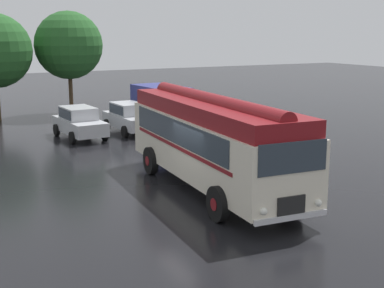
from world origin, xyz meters
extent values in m
plane|color=black|center=(0.00, 0.00, 0.00)|extent=(120.00, 120.00, 0.00)
cube|color=silver|center=(0.77, 0.66, 1.60)|extent=(3.21, 10.15, 2.10)
cube|color=maroon|center=(0.77, 0.66, 2.93)|extent=(3.00, 9.94, 0.56)
cylinder|color=maroon|center=(0.77, 0.66, 3.19)|extent=(1.28, 9.52, 0.60)
cube|color=#2D3842|center=(2.06, 0.87, 2.17)|extent=(0.61, 7.98, 0.84)
cube|color=#2D3842|center=(-0.47, 1.05, 2.17)|extent=(0.61, 7.98, 0.84)
cube|color=maroon|center=(2.05, 0.77, 1.63)|extent=(0.62, 8.18, 0.12)
cube|color=maroon|center=(-0.47, 0.95, 1.63)|extent=(0.62, 8.18, 0.12)
cube|color=#2D3842|center=(0.41, -4.34, 2.27)|extent=(2.20, 0.19, 0.88)
cube|color=black|center=(0.41, -4.34, 0.90)|extent=(0.90, 0.12, 0.56)
cube|color=silver|center=(0.41, -4.36, 0.57)|extent=(2.38, 0.27, 0.16)
sphere|color=white|center=(1.31, -4.42, 0.87)|extent=(0.22, 0.22, 0.22)
sphere|color=white|center=(-0.49, -4.29, 0.87)|extent=(0.22, 0.22, 0.22)
cylinder|color=black|center=(1.85, -2.52, 0.55)|extent=(0.36, 1.12, 1.10)
cylinder|color=maroon|center=(1.85, -2.52, 0.55)|extent=(0.35, 0.41, 0.39)
cylinder|color=black|center=(-0.75, -2.33, 0.55)|extent=(0.36, 1.12, 1.10)
cylinder|color=maroon|center=(-0.75, -2.33, 0.55)|extent=(0.35, 0.41, 0.39)
cylinder|color=black|center=(2.28, 3.46, 0.55)|extent=(0.36, 1.12, 1.10)
cylinder|color=maroon|center=(2.28, 3.46, 0.55)|extent=(0.35, 0.41, 0.39)
cylinder|color=black|center=(-0.32, 3.65, 0.55)|extent=(0.36, 1.12, 1.10)
cylinder|color=maroon|center=(-0.32, 3.65, 0.55)|extent=(0.35, 0.41, 0.39)
cube|color=#B7BABF|center=(-0.67, 12.25, 0.67)|extent=(1.94, 4.29, 0.70)
cube|color=#B7BABF|center=(-0.68, 12.40, 1.34)|extent=(1.62, 2.27, 0.64)
cube|color=#2D3842|center=(0.08, 12.44, 1.34)|extent=(0.14, 1.93, 0.50)
cube|color=#2D3842|center=(-1.44, 12.35, 1.34)|extent=(0.14, 1.93, 0.50)
cylinder|color=black|center=(0.28, 11.00, 0.32)|extent=(0.24, 0.65, 0.64)
cylinder|color=black|center=(-1.47, 10.89, 0.32)|extent=(0.24, 0.65, 0.64)
cylinder|color=black|center=(0.13, 13.60, 0.32)|extent=(0.24, 0.65, 0.64)
cylinder|color=black|center=(-1.63, 13.49, 0.32)|extent=(0.24, 0.65, 0.64)
cube|color=#B7BABF|center=(2.32, 12.55, 0.67)|extent=(1.87, 4.26, 0.70)
cube|color=#B7BABF|center=(2.32, 12.70, 1.34)|extent=(1.58, 2.24, 0.64)
cube|color=#2D3842|center=(3.07, 12.73, 1.34)|extent=(0.10, 1.93, 0.50)
cube|color=#2D3842|center=(1.56, 12.67, 1.34)|extent=(0.10, 1.93, 0.50)
cylinder|color=black|center=(3.25, 11.29, 0.32)|extent=(0.23, 0.65, 0.64)
cylinder|color=black|center=(1.49, 11.22, 0.32)|extent=(0.23, 0.65, 0.64)
cylinder|color=black|center=(3.15, 13.89, 0.32)|extent=(0.23, 0.65, 0.64)
cylinder|color=black|center=(1.39, 13.82, 0.32)|extent=(0.23, 0.65, 0.64)
cube|color=navy|center=(4.44, 12.90, 1.45)|extent=(2.34, 4.11, 2.10)
cube|color=navy|center=(4.69, 10.02, 1.20)|extent=(2.05, 1.90, 1.60)
cube|color=#2D3842|center=(4.77, 9.14, 1.48)|extent=(1.70, 0.18, 0.72)
cylinder|color=black|center=(5.72, 10.17, 0.40)|extent=(0.31, 0.82, 0.80)
cylinder|color=black|center=(3.65, 9.98, 0.40)|extent=(0.31, 0.82, 0.80)
cylinder|color=black|center=(5.41, 13.72, 0.40)|extent=(0.31, 0.82, 0.80)
cylinder|color=black|center=(3.33, 13.53, 0.40)|extent=(0.31, 0.82, 0.80)
cylinder|color=#4C3823|center=(1.26, 20.77, 1.50)|extent=(0.27, 0.27, 2.99)
sphere|color=#235623|center=(1.26, 20.77, 4.71)|extent=(4.57, 4.57, 4.57)
sphere|color=#235623|center=(1.67, 21.01, 4.82)|extent=(3.45, 3.45, 3.45)
camera|label=1|loc=(-8.66, -15.48, 5.63)|focal=50.00mm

